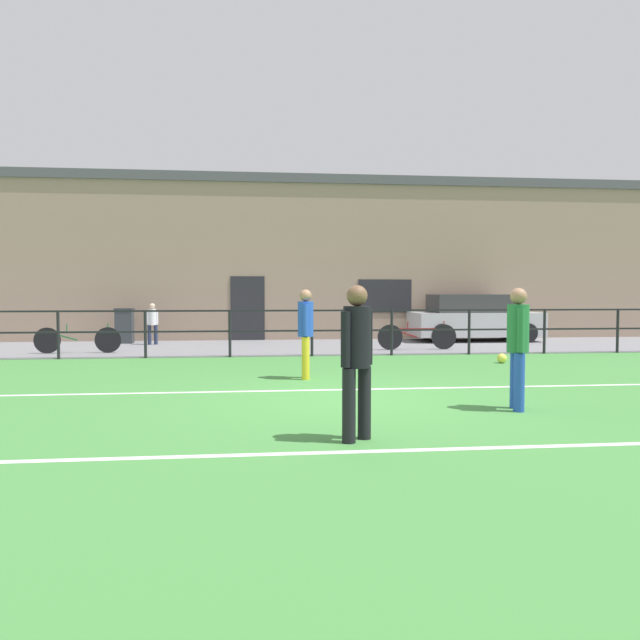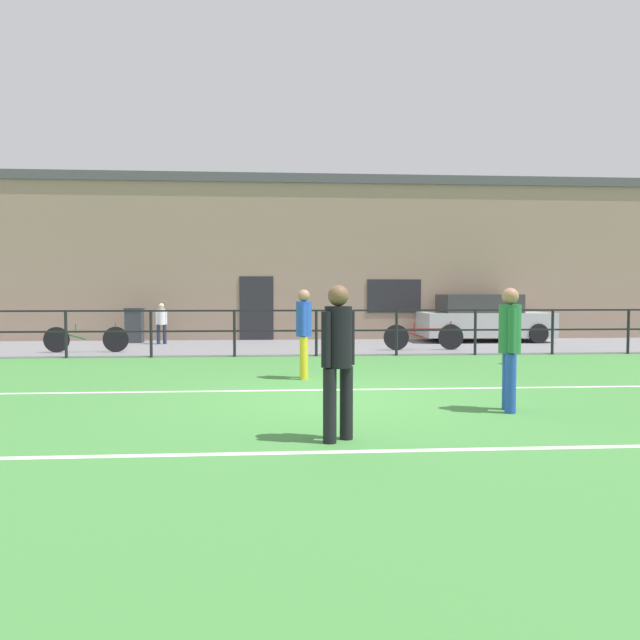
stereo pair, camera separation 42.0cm
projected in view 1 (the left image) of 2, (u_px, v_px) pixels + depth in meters
ground at (350, 401)px, 8.73m from camera, size 60.00×44.00×0.04m
field_line_touchline at (342, 390)px, 9.60m from camera, size 36.00×0.11×0.00m
field_line_hash at (396, 451)px, 5.89m from camera, size 36.00×0.11×0.00m
pavement_strip at (304, 347)px, 17.17m from camera, size 48.00×5.00×0.02m
perimeter_fence at (312, 326)px, 14.65m from camera, size 36.07×0.07×1.15m
clubhouse_facade at (295, 259)px, 20.72m from camera, size 28.00×2.56×5.45m
player_goalkeeper at (357, 353)px, 6.25m from camera, size 0.37×0.32×1.64m
player_striker at (518, 341)px, 7.91m from camera, size 0.28×0.44×1.63m
player_winger at (306, 328)px, 10.80m from camera, size 0.28×0.44×1.62m
soccer_ball_match at (502, 358)px, 13.24m from camera, size 0.22×0.22×0.22m
spectator_child at (152, 321)px, 17.75m from camera, size 0.33×0.22×1.23m
parked_car_red at (473, 319)px, 19.16m from camera, size 4.03×1.89×1.49m
bicycle_parked_0 at (78, 340)px, 15.23m from camera, size 2.16×0.04×0.76m
bicycle_parked_1 at (417, 337)px, 16.18m from camera, size 2.18×0.04×0.78m
trash_bin_0 at (125, 326)px, 18.23m from camera, size 0.53×0.45×1.07m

